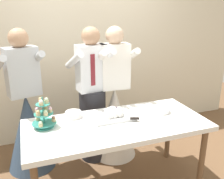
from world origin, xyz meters
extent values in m
cube|color=beige|center=(0.00, 1.40, 1.45)|extent=(5.20, 0.10, 2.90)
cube|color=white|center=(0.00, 0.00, 0.75)|extent=(1.80, 0.80, 0.05)
cylinder|color=brown|center=(0.82, -0.32, 0.36)|extent=(0.06, 0.06, 0.72)
cylinder|color=brown|center=(-0.82, 0.32, 0.36)|extent=(0.06, 0.06, 0.72)
cylinder|color=brown|center=(0.82, 0.32, 0.36)|extent=(0.06, 0.06, 0.72)
cylinder|color=teal|center=(-0.68, 0.15, 0.78)|extent=(0.17, 0.17, 0.01)
cylinder|color=teal|center=(-0.68, 0.15, 0.93)|extent=(0.01, 0.01, 0.31)
cylinder|color=teal|center=(-0.68, 0.15, 0.82)|extent=(0.23, 0.23, 0.01)
cylinder|color=#D1B784|center=(-0.59, 0.14, 0.84)|extent=(0.04, 0.04, 0.03)
sphere|color=brown|center=(-0.59, 0.14, 0.86)|extent=(0.04, 0.04, 0.04)
cylinder|color=#D1B784|center=(-0.73, 0.22, 0.84)|extent=(0.04, 0.04, 0.03)
sphere|color=beige|center=(-0.73, 0.22, 0.86)|extent=(0.04, 0.04, 0.04)
cylinder|color=#D1B784|center=(-0.72, 0.07, 0.84)|extent=(0.04, 0.04, 0.03)
sphere|color=beige|center=(-0.72, 0.07, 0.86)|extent=(0.04, 0.04, 0.04)
cylinder|color=teal|center=(-0.68, 0.15, 0.92)|extent=(0.18, 0.18, 0.01)
cylinder|color=#D1B784|center=(-0.62, 0.16, 0.93)|extent=(0.04, 0.04, 0.03)
sphere|color=#EAB7C6|center=(-0.62, 0.16, 0.96)|extent=(0.04, 0.04, 0.04)
cylinder|color=#D1B784|center=(-0.66, 0.21, 0.93)|extent=(0.04, 0.04, 0.03)
sphere|color=#D6B27A|center=(-0.66, 0.21, 0.96)|extent=(0.04, 0.04, 0.04)
cylinder|color=#D1B784|center=(-0.73, 0.18, 0.93)|extent=(0.04, 0.04, 0.03)
sphere|color=#EAB7C6|center=(-0.73, 0.18, 0.96)|extent=(0.04, 0.04, 0.04)
cylinder|color=#D1B784|center=(-0.73, 0.11, 0.93)|extent=(0.04, 0.04, 0.03)
sphere|color=#D6B27A|center=(-0.73, 0.11, 0.96)|extent=(0.04, 0.04, 0.04)
cylinder|color=#D1B784|center=(-0.66, 0.09, 0.93)|extent=(0.04, 0.04, 0.03)
sphere|color=beige|center=(-0.66, 0.09, 0.96)|extent=(0.04, 0.04, 0.04)
cylinder|color=teal|center=(-0.68, 0.15, 1.01)|extent=(0.13, 0.13, 0.01)
cylinder|color=#D1B784|center=(-0.64, 0.15, 1.03)|extent=(0.04, 0.04, 0.03)
sphere|color=beige|center=(-0.64, 0.15, 1.05)|extent=(0.04, 0.04, 0.04)
cylinder|color=#D1B784|center=(-0.69, 0.18, 1.03)|extent=(0.04, 0.04, 0.03)
sphere|color=#D6B27A|center=(-0.69, 0.18, 1.05)|extent=(0.04, 0.04, 0.04)
cylinder|color=#D1B784|center=(-0.69, 0.11, 1.03)|extent=(0.04, 0.04, 0.03)
sphere|color=white|center=(-0.69, 0.11, 1.05)|extent=(0.04, 0.04, 0.04)
cube|color=silver|center=(0.00, 0.13, 0.79)|extent=(0.42, 0.31, 0.02)
sphere|color=white|center=(0.07, 0.13, 0.83)|extent=(0.09, 0.09, 0.09)
sphere|color=white|center=(0.05, 0.17, 0.82)|extent=(0.07, 0.07, 0.07)
sphere|color=white|center=(0.00, 0.21, 0.83)|extent=(0.08, 0.08, 0.08)
sphere|color=white|center=(-0.04, 0.17, 0.83)|extent=(0.08, 0.08, 0.08)
sphere|color=white|center=(-0.04, 0.13, 0.83)|extent=(0.10, 0.10, 0.10)
sphere|color=white|center=(-0.05, 0.08, 0.83)|extent=(0.08, 0.08, 0.08)
sphere|color=white|center=(0.00, 0.08, 0.83)|extent=(0.09, 0.09, 0.09)
sphere|color=white|center=(0.05, 0.08, 0.83)|extent=(0.08, 0.08, 0.08)
sphere|color=white|center=(0.00, 0.13, 0.84)|extent=(0.11, 0.11, 0.11)
sphere|color=#B21923|center=(0.00, 0.13, 0.88)|extent=(0.02, 0.02, 0.02)
sphere|color=#DB474C|center=(-0.01, 0.10, 0.88)|extent=(0.02, 0.02, 0.02)
sphere|color=#2D1938|center=(0.04, 0.13, 0.88)|extent=(0.02, 0.02, 0.02)
sphere|color=#B21923|center=(-0.02, 0.15, 0.88)|extent=(0.02, 0.02, 0.02)
cube|color=silver|center=(0.03, 0.02, 0.80)|extent=(0.23, 0.09, 0.00)
cube|color=black|center=(0.18, -0.03, 0.81)|extent=(0.09, 0.05, 0.02)
cylinder|color=white|center=(0.54, 0.09, 0.78)|extent=(0.19, 0.19, 0.01)
cylinder|color=white|center=(0.55, 0.08, 0.79)|extent=(0.19, 0.19, 0.01)
cylinder|color=white|center=(0.54, 0.08, 0.80)|extent=(0.19, 0.19, 0.01)
cylinder|color=white|center=(0.54, 0.09, 0.81)|extent=(0.19, 0.19, 0.01)
cylinder|color=white|center=(0.54, 0.08, 0.82)|extent=(0.19, 0.19, 0.01)
cylinder|color=white|center=(-0.38, 0.25, 0.78)|extent=(0.24, 0.24, 0.01)
cylinder|color=white|center=(-0.38, 0.25, 0.82)|extent=(0.16, 0.16, 0.06)
cylinder|color=#232328|center=(-0.07, 0.65, 0.46)|extent=(0.32, 0.32, 0.92)
cube|color=white|center=(-0.07, 0.65, 1.19)|extent=(0.36, 0.24, 0.54)
sphere|color=tan|center=(-0.07, 0.65, 1.55)|extent=(0.21, 0.21, 0.21)
cylinder|color=white|center=(-0.28, 0.62, 1.30)|extent=(0.14, 0.49, 0.28)
cylinder|color=white|center=(0.10, 0.67, 1.30)|extent=(0.14, 0.49, 0.28)
cube|color=maroon|center=(-0.09, 0.54, 1.19)|extent=(0.05, 0.02, 0.36)
cone|color=white|center=(0.21, 0.63, 0.46)|extent=(0.56, 0.56, 0.92)
cube|color=white|center=(0.21, 0.63, 1.19)|extent=(0.35, 0.22, 0.54)
sphere|color=beige|center=(0.21, 0.63, 1.55)|extent=(0.21, 0.21, 0.21)
cylinder|color=white|center=(0.03, 0.64, 1.30)|extent=(0.10, 0.49, 0.28)
cylinder|color=white|center=(0.41, 0.62, 1.30)|extent=(0.10, 0.49, 0.28)
cone|color=#334760|center=(-0.83, 0.73, 0.46)|extent=(0.56, 0.56, 0.92)
cube|color=#B2B7BC|center=(-0.83, 0.73, 1.19)|extent=(0.38, 0.29, 0.54)
sphere|color=tan|center=(-0.83, 0.73, 1.55)|extent=(0.21, 0.21, 0.21)
cylinder|color=#B2B7BC|center=(-0.68, 0.78, 1.30)|extent=(0.21, 0.49, 0.28)
camera|label=1|loc=(-0.79, -2.06, 1.86)|focal=39.58mm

